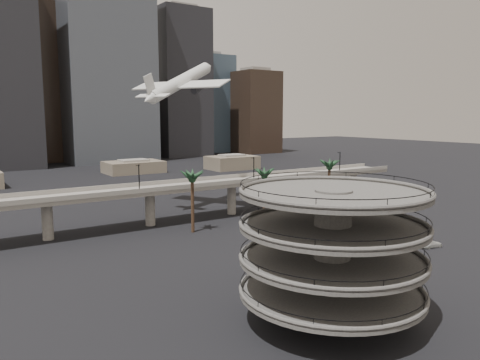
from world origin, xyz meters
TOP-DOWN VIEW (x-y plane):
  - ground at (0.00, 0.00)m, footprint 700.00×700.00m
  - parking_ramp at (-13.00, -4.00)m, footprint 22.20×22.20m
  - overpass at (0.00, 55.00)m, footprint 130.00×9.30m
  - palm_trees at (14.02, 44.65)m, footprint 42.40×10.40m
  - low_buildings at (6.89, 142.30)m, footprint 135.00×27.50m
  - skyline at (15.11, 217.09)m, footprint 269.00×86.00m
  - airborne_jet at (4.07, 68.46)m, footprint 28.48×26.82m
  - car_a at (1.89, 18.78)m, footprint 4.53×2.67m
  - car_b at (18.84, 22.66)m, footprint 5.07×3.02m
  - car_c at (26.00, 8.58)m, footprint 4.90×2.59m

SIDE VIEW (x-z plane):
  - ground at x=0.00m, z-range 0.00..0.00m
  - car_c at x=26.00m, z-range 0.00..1.35m
  - car_a at x=1.89m, z-range 0.00..1.45m
  - car_b at x=18.84m, z-range 0.00..1.58m
  - low_buildings at x=6.89m, z-range -0.54..6.26m
  - overpass at x=0.00m, z-range -0.01..14.69m
  - parking_ramp at x=-13.00m, z-range 1.16..18.51m
  - palm_trees at x=14.02m, z-range 4.43..18.43m
  - airborne_jet at x=4.07m, z-range 26.29..40.12m
  - skyline at x=15.11m, z-range -15.03..96.54m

